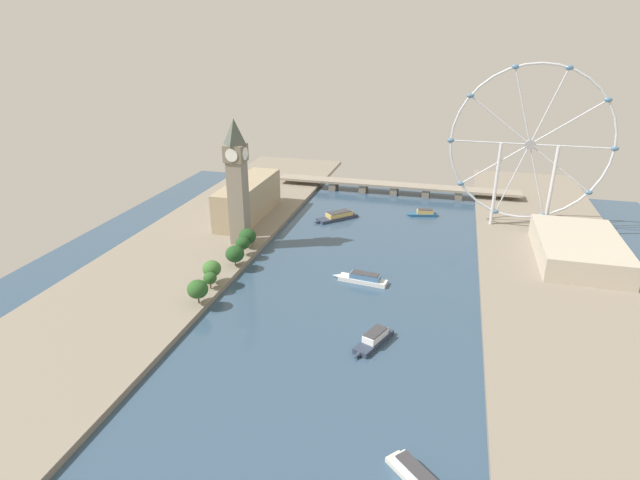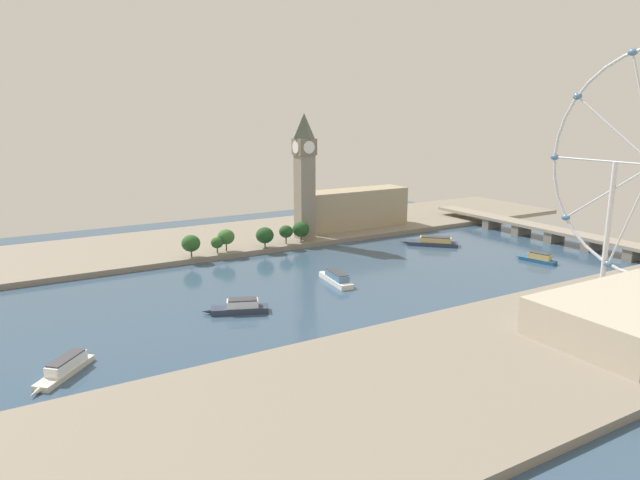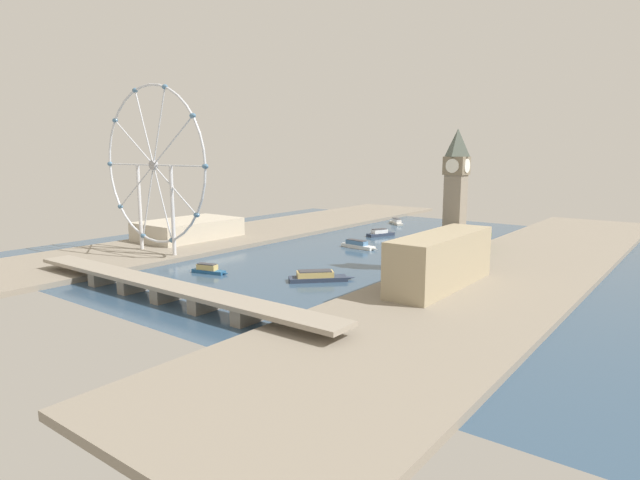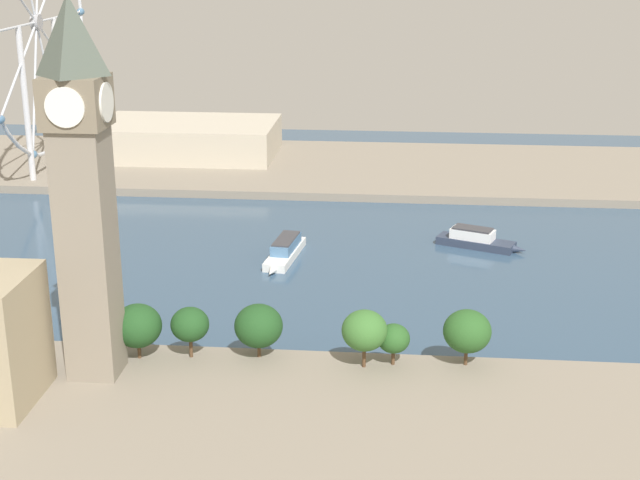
# 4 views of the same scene
# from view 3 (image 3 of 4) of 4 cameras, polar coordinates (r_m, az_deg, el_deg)

# --- Properties ---
(ground_plane) EXTENTS (394.73, 394.73, 0.00)m
(ground_plane) POSITION_cam_3_polar(r_m,az_deg,el_deg) (385.24, 4.39, -0.99)
(ground_plane) COLOR #334C66
(riverbank_left) EXTENTS (90.00, 520.00, 3.00)m
(riverbank_left) POSITION_cam_3_polar(r_m,az_deg,el_deg) (338.72, 20.58, -2.79)
(riverbank_left) COLOR gray
(riverbank_left) RESTS_ON ground_plane
(riverbank_right) EXTENTS (90.00, 520.00, 3.00)m
(riverbank_right) POSITION_cam_3_polar(r_m,az_deg,el_deg) (454.88, -7.58, 0.77)
(riverbank_right) COLOR gray
(riverbank_right) RESTS_ON ground_plane
(clock_tower) EXTENTS (12.94, 12.94, 79.90)m
(clock_tower) POSITION_cam_3_polar(r_m,az_deg,el_deg) (316.88, 14.35, 4.60)
(clock_tower) COLOR gray
(clock_tower) RESTS_ON riverbank_left
(parliament_block) EXTENTS (22.00, 79.52, 26.83)m
(parliament_block) POSITION_cam_3_polar(r_m,az_deg,el_deg) (271.87, 12.86, -2.13)
(parliament_block) COLOR tan
(parliament_block) RESTS_ON riverbank_left
(tree_row_embankment) EXTENTS (13.91, 83.50, 13.18)m
(tree_row_embankment) POSITION_cam_3_polar(r_m,az_deg,el_deg) (362.85, 15.36, -0.22)
(tree_row_embankment) COLOR #513823
(tree_row_embankment) RESTS_ON riverbank_left
(ferris_wheel) EXTENTS (107.08, 3.20, 110.10)m
(ferris_wheel) POSITION_cam_3_polar(r_m,az_deg,el_deg) (368.27, -17.46, 7.53)
(ferris_wheel) COLOR silver
(ferris_wheel) RESTS_ON riverbank_right
(riverside_hall) EXTENTS (47.05, 75.24, 14.26)m
(riverside_hall) POSITION_cam_3_polar(r_m,az_deg,el_deg) (426.45, -13.93, 1.16)
(riverside_hall) COLOR #BCB29E
(riverside_hall) RESTS_ON riverbank_right
(river_bridge) EXTENTS (206.73, 15.32, 8.82)m
(river_bridge) POSITION_cam_3_polar(r_m,az_deg,el_deg) (261.47, -16.28, -4.98)
(river_bridge) COLOR gray
(river_bridge) RESTS_ON ground_plane
(tour_boat_0) EXTENTS (24.22, 10.05, 5.60)m
(tour_boat_0) POSITION_cam_3_polar(r_m,az_deg,el_deg) (315.64, -11.90, -3.11)
(tour_boat_0) COLOR #235684
(tour_boat_0) RESTS_ON ground_plane
(tour_boat_1) EXTENTS (32.35, 10.03, 5.89)m
(tour_boat_1) POSITION_cam_3_polar(r_m,az_deg,el_deg) (389.00, 4.12, -0.52)
(tour_boat_1) COLOR white
(tour_boat_1) RESTS_ON ground_plane
(tour_boat_2) EXTENTS (15.81, 28.03, 6.09)m
(tour_boat_2) POSITION_cam_3_polar(r_m,az_deg,el_deg) (446.30, 6.53, 0.74)
(tour_boat_2) COLOR #2D384C
(tour_boat_2) RESTS_ON ground_plane
(tour_boat_3) EXTENTS (24.12, 22.51, 5.65)m
(tour_boat_3) POSITION_cam_3_polar(r_m,az_deg,el_deg) (521.07, 8.19, 1.96)
(tour_boat_3) COLOR beige
(tour_boat_3) RESTS_ON ground_plane
(tour_boat_4) EXTENTS (30.00, 30.62, 5.87)m
(tour_boat_4) POSITION_cam_3_polar(r_m,az_deg,el_deg) (290.73, -0.27, -3.96)
(tour_boat_4) COLOR #2D384C
(tour_boat_4) RESTS_ON ground_plane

